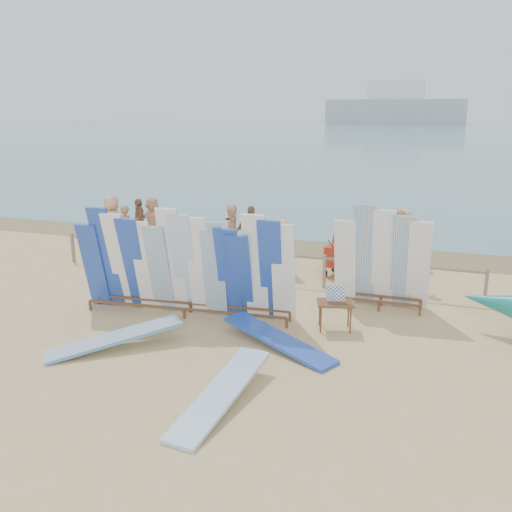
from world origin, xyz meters
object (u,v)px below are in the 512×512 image
at_px(flat_board_e, 115,348).
at_px(stroller, 336,259).
at_px(beachgoer_2, 234,232).
at_px(beachgoer_6, 283,247).
at_px(flat_board_d, 278,347).
at_px(flat_board_b, 221,404).
at_px(beach_chair_left, 256,259).
at_px(beachgoer_7, 398,240).
at_px(beachgoer_11, 153,220).
at_px(side_surfboard_rack, 382,262).
at_px(beachgoer_9, 403,237).
at_px(beachgoer_4, 252,232).
at_px(beachgoer_0, 113,222).
at_px(beachgoer_extra_1, 139,222).
at_px(beachgoer_8, 414,261).
at_px(beachgoer_1, 127,229).
at_px(beach_chair_right, 343,270).
at_px(main_surfboard_rack, 186,268).
at_px(vendor_table, 335,315).

xyz_separation_m(flat_board_e, stroller, (3.23, 6.42, 0.46)).
xyz_separation_m(beachgoer_2, beachgoer_6, (1.91, -1.02, -0.07)).
xyz_separation_m(flat_board_d, flat_board_b, (-0.25, -2.39, 0.00)).
relative_size(beach_chair_left, beachgoer_7, 0.54).
height_order(beachgoer_2, beachgoer_11, beachgoer_2).
bearing_deg(beachgoer_7, side_surfboard_rack, 101.15).
xyz_separation_m(stroller, beachgoer_7, (1.62, 1.14, 0.45)).
relative_size(beachgoer_9, beachgoer_6, 1.09).
distance_m(beachgoer_4, beachgoer_0, 4.90).
distance_m(stroller, beachgoer_11, 7.11).
height_order(side_surfboard_rack, beachgoer_0, side_surfboard_rack).
xyz_separation_m(flat_board_d, flat_board_e, (-3.08, -1.12, 0.00)).
height_order(beachgoer_extra_1, beachgoer_2, beachgoer_2).
distance_m(flat_board_e, beachgoer_8, 7.96).
distance_m(beachgoer_1, beachgoer_11, 1.48).
bearing_deg(beach_chair_left, beachgoer_9, 44.13).
distance_m(beachgoer_7, beachgoer_extra_1, 8.85).
bearing_deg(beachgoer_1, beachgoer_7, -158.94).
bearing_deg(beach_chair_right, beachgoer_extra_1, 135.81).
bearing_deg(stroller, beachgoer_9, 53.96).
bearing_deg(beachgoer_2, beachgoer_9, -39.10).
distance_m(stroller, beachgoer_9, 2.46).
bearing_deg(beachgoer_2, flat_board_e, -139.51).
bearing_deg(beachgoer_1, beachgoer_extra_1, -65.65).
height_order(main_surfboard_rack, vendor_table, main_surfboard_rack).
relative_size(beachgoer_4, beachgoer_2, 0.98).
distance_m(main_surfboard_rack, beachgoer_4, 5.25).
xyz_separation_m(beach_chair_right, beachgoer_8, (1.90, -0.31, 0.52)).
relative_size(beachgoer_7, beachgoer_6, 1.14).
height_order(flat_board_d, beachgoer_2, beachgoer_2).
height_order(flat_board_d, beachgoer_extra_1, beachgoer_extra_1).
distance_m(stroller, beachgoer_8, 2.26).
bearing_deg(beachgoer_8, flat_board_d, 148.39).
xyz_separation_m(beachgoer_7, beachgoer_11, (-8.51, 0.54, -0.07)).
relative_size(main_surfboard_rack, flat_board_e, 1.89).
bearing_deg(beachgoer_7, main_surfboard_rack, 64.76).
relative_size(main_surfboard_rack, vendor_table, 5.05).
height_order(beachgoer_4, beachgoer_0, beachgoer_0).
bearing_deg(flat_board_d, beach_chair_left, 50.57).
bearing_deg(beachgoer_9, main_surfboard_rack, -115.74).
relative_size(beach_chair_left, beachgoer_extra_1, 0.59).
height_order(beachgoer_extra_1, beachgoer_0, beachgoer_0).
xyz_separation_m(side_surfboard_rack, flat_board_b, (-1.93, -5.30, -1.15)).
bearing_deg(flat_board_b, beachgoer_8, 75.79).
bearing_deg(beachgoer_2, beachgoer_6, -78.93).
xyz_separation_m(main_surfboard_rack, beachgoer_4, (-0.26, 5.24, -0.29)).
height_order(side_surfboard_rack, beachgoer_6, side_surfboard_rack).
bearing_deg(beach_chair_left, beachgoer_11, 177.32).
relative_size(flat_board_d, flat_board_b, 1.00).
xyz_separation_m(vendor_table, flat_board_e, (-3.98, -2.37, -0.34)).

